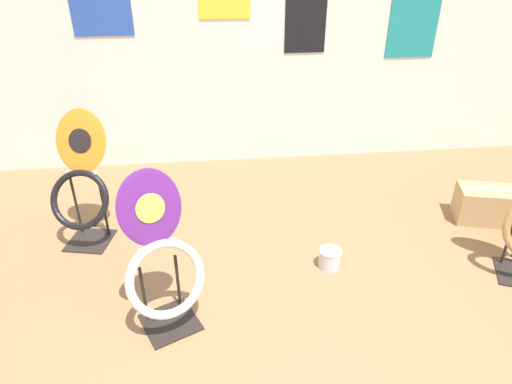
{
  "coord_description": "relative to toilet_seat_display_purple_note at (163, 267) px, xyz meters",
  "views": [
    {
      "loc": [
        -0.44,
        -1.43,
        1.87
      ],
      "look_at": [
        -0.18,
        0.85,
        0.55
      ],
      "focal_mm": 32.0,
      "sensor_mm": 36.0,
      "label": 1
    }
  ],
  "objects": [
    {
      "name": "ground_plane",
      "position": [
        0.71,
        -0.43,
        -0.39
      ],
      "size": [
        14.0,
        14.0,
        0.0
      ],
      "primitive_type": "plane",
      "color": "#8E6642"
    },
    {
      "name": "wall_back",
      "position": [
        0.71,
        2.04,
        0.91
      ],
      "size": [
        8.0,
        0.07,
        2.6
      ],
      "color": "silver",
      "rests_on": "ground_plane"
    },
    {
      "name": "toilet_seat_display_purple_note",
      "position": [
        0.0,
        0.0,
        0.0
      ],
      "size": [
        0.47,
        0.41,
        0.89
      ],
      "color": "black",
      "rests_on": "ground_plane"
    },
    {
      "name": "toilet_seat_display_orange_sun",
      "position": [
        -0.58,
        0.85,
        0.03
      ],
      "size": [
        0.44,
        0.45,
        0.89
      ],
      "color": "black",
      "rests_on": "ground_plane"
    },
    {
      "name": "paint_can",
      "position": [
        0.99,
        0.37,
        -0.32
      ],
      "size": [
        0.14,
        0.14,
        0.13
      ],
      "color": "silver",
      "rests_on": "ground_plane"
    },
    {
      "name": "storage_box",
      "position": [
        2.29,
        0.77,
        -0.26
      ],
      "size": [
        0.51,
        0.36,
        0.26
      ],
      "color": "tan",
      "rests_on": "ground_plane"
    }
  ]
}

